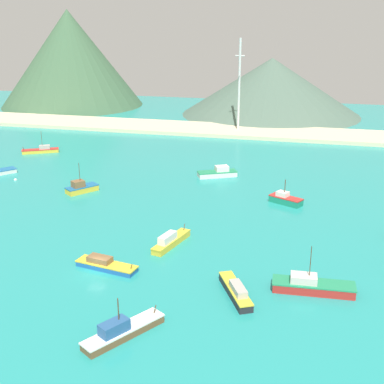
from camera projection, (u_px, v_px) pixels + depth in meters
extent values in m
cube|color=teal|center=(158.00, 205.00, 103.90)|extent=(260.00, 280.00, 0.50)
cube|color=gold|center=(171.00, 242.00, 85.23)|extent=(4.19, 9.75, 0.92)
cube|color=gold|center=(171.00, 239.00, 85.05)|extent=(4.27, 9.95, 0.20)
cube|color=silver|center=(168.00, 238.00, 83.82)|extent=(2.33, 4.20, 1.26)
cylinder|color=#4C3823|center=(184.00, 227.00, 88.46)|extent=(0.26, 0.57, 1.25)
cube|color=red|center=(313.00, 288.00, 70.76)|extent=(11.13, 3.60, 1.19)
cube|color=#238C5B|center=(314.00, 283.00, 70.54)|extent=(11.36, 3.68, 0.20)
cube|color=beige|center=(304.00, 278.00, 70.58)|extent=(3.69, 2.44, 1.03)
cylinder|color=#4C3823|center=(311.00, 261.00, 69.58)|extent=(0.11, 0.11, 4.38)
cube|color=gold|center=(82.00, 189.00, 110.90)|extent=(6.13, 7.02, 1.14)
cube|color=#1E669E|center=(82.00, 186.00, 110.68)|extent=(6.25, 7.16, 0.20)
cube|color=brown|center=(78.00, 184.00, 109.91)|extent=(3.07, 3.17, 1.38)
cylinder|color=#4C3823|center=(79.00, 172.00, 109.36)|extent=(0.11, 0.11, 3.85)
cube|color=#198466|center=(286.00, 201.00, 104.01)|extent=(7.02, 5.17, 1.24)
cube|color=red|center=(286.00, 197.00, 103.78)|extent=(7.16, 5.27, 0.20)
cube|color=silver|center=(283.00, 194.00, 104.11)|extent=(2.82, 2.64, 0.92)
cylinder|color=#4C3823|center=(285.00, 186.00, 103.26)|extent=(0.16, 0.16, 2.63)
cube|color=brown|center=(124.00, 333.00, 60.98)|extent=(7.60, 10.25, 0.89)
cube|color=white|center=(124.00, 329.00, 60.81)|extent=(7.75, 10.46, 0.20)
cube|color=#28568C|center=(114.00, 327.00, 59.67)|extent=(3.34, 3.91, 1.43)
cylinder|color=#4C3823|center=(155.00, 310.00, 63.79)|extent=(0.39, 0.52, 1.21)
cylinder|color=#4C3823|center=(118.00, 309.00, 59.45)|extent=(0.14, 0.14, 2.79)
cube|color=silver|center=(217.00, 174.00, 121.52)|extent=(9.37, 6.65, 1.13)
cube|color=#238C5B|center=(217.00, 172.00, 121.31)|extent=(9.56, 6.78, 0.20)
cube|color=silver|center=(222.00, 168.00, 121.31)|extent=(3.67, 3.30, 1.22)
cube|color=#1E5BA8|center=(107.00, 267.00, 77.26)|extent=(9.78, 4.13, 0.71)
cube|color=gold|center=(107.00, 264.00, 77.11)|extent=(9.97, 4.22, 0.20)
cube|color=brown|center=(100.00, 259.00, 77.40)|extent=(3.92, 2.48, 0.85)
cylinder|color=#4C3823|center=(131.00, 267.00, 75.32)|extent=(0.47, 0.20, 0.97)
cube|color=gold|center=(40.00, 151.00, 142.75)|extent=(9.56, 6.58, 0.86)
cube|color=red|center=(40.00, 149.00, 142.58)|extent=(9.75, 6.71, 0.20)
cube|color=#B2ADA3|center=(45.00, 147.00, 142.67)|extent=(3.29, 2.80, 1.01)
cylinder|color=#4C3823|center=(23.00, 149.00, 141.35)|extent=(0.52, 0.36, 1.17)
cylinder|color=#4C3823|center=(42.00, 138.00, 141.74)|extent=(0.10, 0.10, 3.89)
cube|color=#232328|center=(235.00, 292.00, 69.82)|extent=(5.99, 9.24, 1.02)
cube|color=gold|center=(235.00, 288.00, 69.62)|extent=(6.10, 9.43, 0.20)
cube|color=#B2ADA3|center=(238.00, 289.00, 68.35)|extent=(3.06, 4.16, 0.91)
sphere|color=silver|center=(15.00, 180.00, 118.81)|extent=(0.72, 0.72, 0.72)
cube|color=beige|center=(223.00, 130.00, 168.34)|extent=(247.00, 18.62, 1.20)
cone|color=#3D6042|center=(70.00, 58.00, 213.21)|extent=(58.65, 58.65, 38.62)
cone|color=#4C6656|center=(271.00, 87.00, 195.26)|extent=(67.60, 67.60, 21.17)
cylinder|color=silver|center=(239.00, 87.00, 162.36)|extent=(0.72, 0.72, 29.60)
cylinder|color=silver|center=(240.00, 56.00, 159.30)|extent=(2.96, 0.36, 0.36)
cylinder|color=silver|center=(240.00, 75.00, 161.21)|extent=(0.36, 2.37, 0.36)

